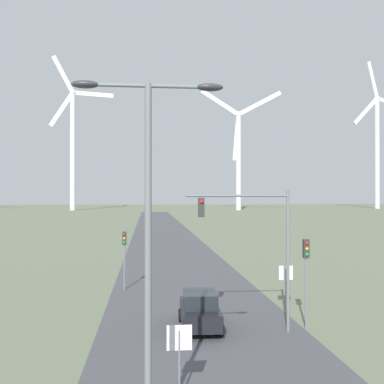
% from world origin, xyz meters
% --- Properties ---
extents(road_surface, '(10.00, 240.00, 0.01)m').
position_xyz_m(road_surface, '(0.00, 48.00, 0.00)').
color(road_surface, '#47474C').
rests_on(road_surface, ground).
extents(streetlamp, '(3.86, 0.32, 9.40)m').
position_xyz_m(streetlamp, '(-2.58, 6.87, 6.00)').
color(streetlamp, slate).
rests_on(streetlamp, ground).
extents(stop_sign_near, '(0.81, 0.07, 2.41)m').
position_xyz_m(stop_sign_near, '(-1.60, 9.66, 1.68)').
color(stop_sign_near, slate).
rests_on(stop_sign_near, ground).
extents(stop_sign_far, '(0.81, 0.07, 2.50)m').
position_xyz_m(stop_sign_far, '(5.25, 20.38, 1.74)').
color(stop_sign_far, slate).
rests_on(stop_sign_far, ground).
extents(traffic_light_post_near_left, '(0.28, 0.34, 4.00)m').
position_xyz_m(traffic_light_post_near_left, '(-4.20, 26.62, 2.93)').
color(traffic_light_post_near_left, slate).
rests_on(traffic_light_post_near_left, ground).
extents(traffic_light_post_near_right, '(0.28, 0.34, 4.37)m').
position_xyz_m(traffic_light_post_near_right, '(5.06, 16.57, 3.19)').
color(traffic_light_post_near_right, slate).
rests_on(traffic_light_post_near_right, ground).
extents(traffic_light_mast_overhead, '(4.97, 0.35, 6.74)m').
position_xyz_m(traffic_light_mast_overhead, '(2.43, 16.27, 4.80)').
color(traffic_light_mast_overhead, slate).
rests_on(traffic_light_mast_overhead, ground).
extents(car_approaching, '(1.95, 4.17, 1.83)m').
position_xyz_m(car_approaching, '(-0.07, 17.18, 0.91)').
color(car_approaching, black).
rests_on(car_approaching, ground).
extents(wind_turbine_left, '(26.95, 3.30, 65.85)m').
position_xyz_m(wind_turbine_left, '(-34.55, 190.82, 30.25)').
color(wind_turbine_left, silver).
rests_on(wind_turbine_left, ground).
extents(wind_turbine_center, '(33.12, 12.57, 53.25)m').
position_xyz_m(wind_turbine_center, '(36.33, 185.65, 25.93)').
color(wind_turbine_center, silver).
rests_on(wind_turbine_center, ground).
extents(wind_turbine_right, '(30.29, 5.97, 70.54)m').
position_xyz_m(wind_turbine_right, '(107.11, 200.92, 31.84)').
color(wind_turbine_right, silver).
rests_on(wind_turbine_right, ground).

